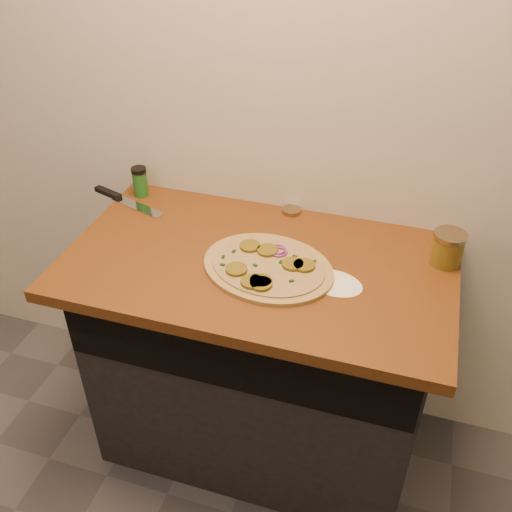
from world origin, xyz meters
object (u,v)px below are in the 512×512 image
(spice_shaker, at_px, (140,181))
(chefs_knife, at_px, (122,199))
(pizza, at_px, (268,267))
(salsa_jar, at_px, (447,248))

(spice_shaker, bearing_deg, chefs_knife, -129.41)
(chefs_knife, bearing_deg, pizza, -20.92)
(chefs_knife, height_order, spice_shaker, spice_shaker)
(pizza, distance_m, spice_shaker, 0.64)
(salsa_jar, relative_size, spice_shaker, 0.98)
(chefs_knife, xyz_separation_m, spice_shaker, (0.05, 0.06, 0.05))
(spice_shaker, bearing_deg, salsa_jar, -5.40)
(pizza, relative_size, chefs_knife, 1.56)
(chefs_knife, distance_m, spice_shaker, 0.09)
(pizza, height_order, salsa_jar, salsa_jar)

